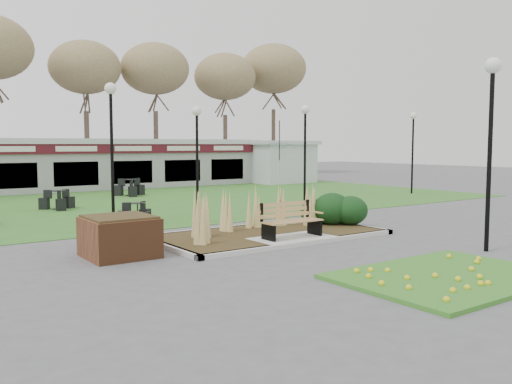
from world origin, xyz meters
TOP-DOWN VIEW (x-y plane):
  - ground at (0.00, 0.00)m, footprint 100.00×100.00m
  - lawn at (0.00, 12.00)m, footprint 34.00×16.00m
  - flower_bed at (0.00, -4.60)m, footprint 4.20×3.00m
  - planting_bed at (1.27, 1.35)m, footprint 6.75×3.40m
  - park_bench at (0.00, 0.25)m, footprint 1.70×0.66m
  - brick_planter at (-4.40, 1.00)m, footprint 1.50×1.50m
  - food_pavilion at (0.00, 19.96)m, footprint 24.60×3.40m
  - service_hut at (13.50, 18.00)m, footprint 4.40×3.40m
  - tree_backdrop at (0.00, 28.00)m, footprint 47.24×5.24m
  - lamp_post_near_left at (3.05, -3.50)m, footprint 0.38×0.38m
  - lamp_post_near_right at (-0.24, 4.81)m, footprint 0.32×0.32m
  - lamp_post_mid_left at (-2.55, 6.32)m, footprint 0.38×0.38m
  - lamp_post_mid_right at (4.89, 5.38)m, footprint 0.34×0.34m
  - lamp_post_far_right at (14.00, 7.48)m, footprint 0.35×0.35m
  - bistro_set_b at (-3.03, 11.06)m, footprint 1.40×1.27m
  - bistro_set_c at (-1.93, 5.78)m, footprint 1.22×1.12m
  - bistro_set_d at (1.52, 14.82)m, footprint 1.53×1.49m
  - patio_umbrella at (9.53, 13.00)m, footprint 2.71×2.75m

SIDE VIEW (x-z plane):
  - ground at x=0.00m, z-range 0.00..0.00m
  - lawn at x=0.00m, z-range 0.00..0.02m
  - flower_bed at x=0.00m, z-range -0.01..0.15m
  - bistro_set_c at x=-1.93m, z-range -0.09..0.56m
  - bistro_set_b at x=-3.03m, z-range -0.10..0.64m
  - bistro_set_d at x=1.52m, z-range -0.12..0.71m
  - planting_bed at x=1.27m, z-range -0.27..1.00m
  - brick_planter at x=-4.40m, z-range 0.00..0.95m
  - park_bench at x=0.00m, z-range 0.12..1.05m
  - service_hut at x=13.50m, z-range 0.04..2.86m
  - food_pavilion at x=0.00m, z-range 0.03..2.93m
  - patio_umbrella at x=9.53m, z-range 0.38..3.17m
  - lamp_post_near_right at x=-0.24m, z-range 0.87..4.69m
  - lamp_post_mid_right at x=4.89m, z-range 0.94..5.03m
  - lamp_post_far_right at x=14.00m, z-range 0.97..5.20m
  - lamp_post_mid_left at x=-2.55m, z-range 1.04..5.60m
  - lamp_post_near_left at x=3.05m, z-range 1.05..5.66m
  - tree_backdrop at x=0.00m, z-range 3.18..13.54m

